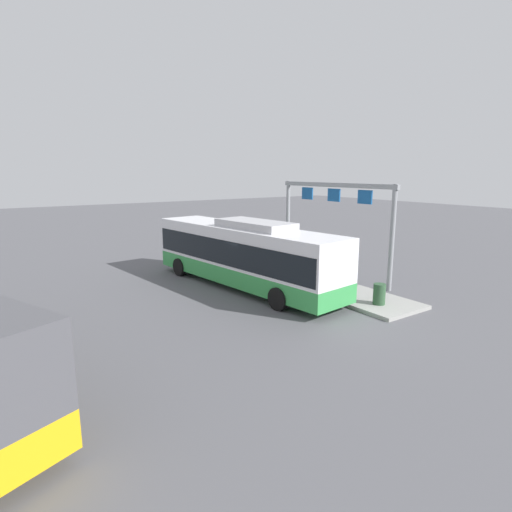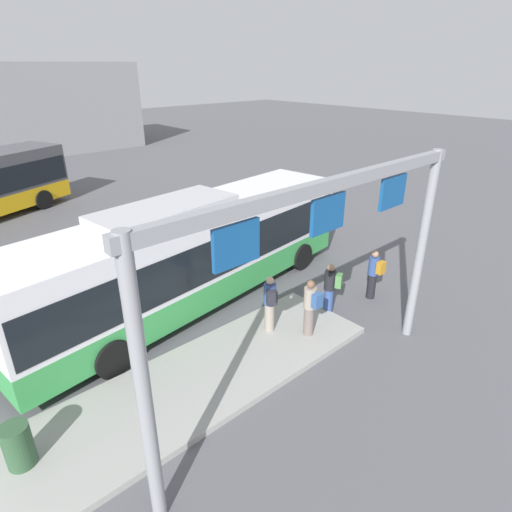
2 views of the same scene
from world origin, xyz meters
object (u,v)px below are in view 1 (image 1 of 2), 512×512
at_px(person_boarding, 268,254).
at_px(person_waiting_near, 255,249).
at_px(person_waiting_far, 289,255).
at_px(trash_bin, 379,294).
at_px(person_waiting_mid, 285,258).
at_px(bus_main, 243,252).

bearing_deg(person_boarding, person_waiting_near, -127.60).
bearing_deg(person_waiting_far, trash_bin, 85.42).
distance_m(person_waiting_mid, trash_bin, 6.51).
bearing_deg(person_waiting_mid, person_waiting_near, -68.68).
bearing_deg(person_boarding, person_waiting_far, 80.51).
xyz_separation_m(bus_main, person_boarding, (2.59, -3.40, -0.92)).
bearing_deg(person_waiting_mid, bus_main, 40.09).
relative_size(person_waiting_far, trash_bin, 1.86).
bearing_deg(person_waiting_near, trash_bin, 87.52).
relative_size(person_waiting_mid, trash_bin, 1.86).
xyz_separation_m(person_waiting_near, trash_bin, (-10.43, 0.65, -0.28)).
bearing_deg(trash_bin, person_waiting_mid, 0.56).
distance_m(bus_main, person_waiting_near, 5.82).
height_order(person_waiting_near, person_waiting_mid, person_waiting_mid).
relative_size(person_waiting_near, trash_bin, 1.86).
xyz_separation_m(person_boarding, person_waiting_far, (-1.47, -0.48, 0.16)).
relative_size(bus_main, trash_bin, 13.51).
bearing_deg(trash_bin, bus_main, 26.86).
relative_size(person_boarding, person_waiting_near, 1.00).
distance_m(person_boarding, trash_bin, 8.65).
height_order(person_waiting_mid, person_waiting_far, same).
xyz_separation_m(person_waiting_far, trash_bin, (-7.17, 0.81, -0.44)).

